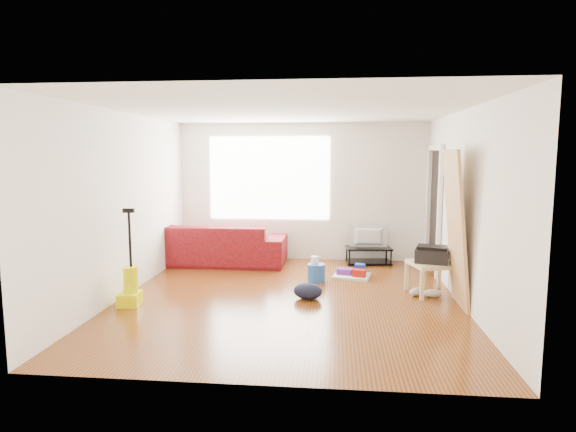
# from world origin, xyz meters

# --- Properties ---
(room) EXTENTS (4.51, 5.01, 2.51)m
(room) POSITION_xyz_m (0.07, 0.15, 1.25)
(room) COLOR #57230B
(room) RESTS_ON ground
(sofa) EXTENTS (2.47, 0.96, 0.72)m
(sofa) POSITION_xyz_m (-1.49, 1.95, 0.00)
(sofa) COLOR #5A0104
(sofa) RESTS_ON ground
(tv_stand) EXTENTS (0.83, 0.53, 0.29)m
(tv_stand) POSITION_xyz_m (1.21, 2.22, 0.16)
(tv_stand) COLOR black
(tv_stand) RESTS_ON ground
(tv) EXTENTS (0.65, 0.09, 0.38)m
(tv) POSITION_xyz_m (1.21, 2.22, 0.48)
(tv) COLOR black
(tv) RESTS_ON tv_stand
(side_table) EXTENTS (0.68, 0.68, 0.45)m
(side_table) POSITION_xyz_m (1.95, 0.38, 0.38)
(side_table) COLOR #D6BC87
(side_table) RESTS_ON ground
(printer) EXTENTS (0.51, 0.44, 0.23)m
(printer) POSITION_xyz_m (1.95, 0.38, 0.56)
(printer) COLOR black
(printer) RESTS_ON side_table
(bucket) EXTENTS (0.29, 0.29, 0.27)m
(bucket) POSITION_xyz_m (0.34, 0.91, 0.00)
(bucket) COLOR #2356B2
(bucket) RESTS_ON ground
(toilet_paper) EXTENTS (0.12, 0.12, 0.11)m
(toilet_paper) POSITION_xyz_m (0.31, 0.95, 0.19)
(toilet_paper) COLOR white
(toilet_paper) RESTS_ON bucket
(cleaning_tray) EXTENTS (0.62, 0.54, 0.20)m
(cleaning_tray) POSITION_xyz_m (0.90, 1.20, 0.06)
(cleaning_tray) COLOR white
(cleaning_tray) RESTS_ON ground
(backpack) EXTENTS (0.46, 0.40, 0.21)m
(backpack) POSITION_xyz_m (0.26, -0.01, 0.00)
(backpack) COLOR #161A34
(backpack) RESTS_ON ground
(sneakers) EXTENTS (0.49, 0.27, 0.11)m
(sneakers) POSITION_xyz_m (1.85, 0.25, 0.06)
(sneakers) COLOR silver
(sneakers) RESTS_ON ground
(vacuum) EXTENTS (0.29, 0.33, 1.25)m
(vacuum) POSITION_xyz_m (-2.00, -0.50, 0.23)
(vacuum) COLOR #E7E800
(vacuum) RESTS_ON ground
(door_panel) EXTENTS (0.25, 0.80, 1.99)m
(door_panel) POSITION_xyz_m (2.13, -0.12, 0.00)
(door_panel) COLOR tan
(door_panel) RESTS_ON ground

